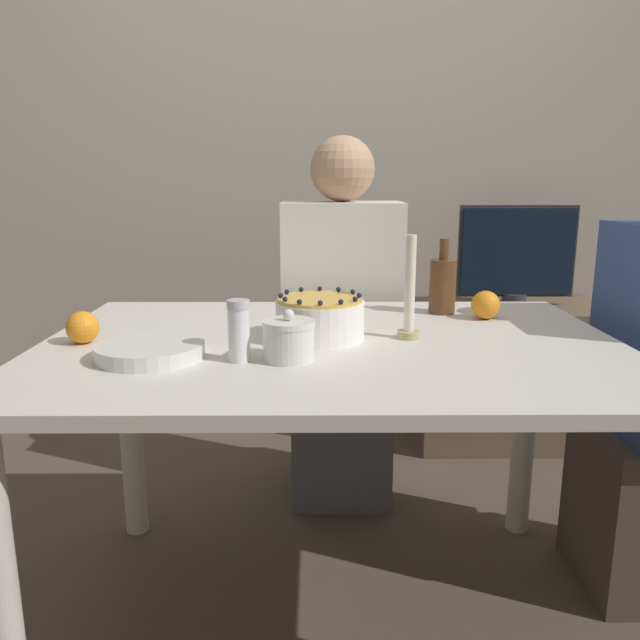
% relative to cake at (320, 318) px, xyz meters
% --- Properties ---
extents(ground_plane, '(12.00, 12.00, 0.00)m').
position_rel_cake_xyz_m(ground_plane, '(0.03, -0.02, -0.79)').
color(ground_plane, '#4C4238').
extents(wall_behind, '(8.00, 0.05, 2.60)m').
position_rel_cake_xyz_m(wall_behind, '(0.03, 1.38, 0.51)').
color(wall_behind, '#ADA393').
rests_on(wall_behind, ground_plane).
extents(dining_table, '(1.35, 0.95, 0.74)m').
position_rel_cake_xyz_m(dining_table, '(0.03, -0.02, -0.16)').
color(dining_table, beige).
rests_on(dining_table, ground_plane).
extents(cake, '(0.21, 0.21, 0.11)m').
position_rel_cake_xyz_m(cake, '(0.00, 0.00, 0.00)').
color(cake, white).
rests_on(cake, dining_table).
extents(sugar_bowl, '(0.11, 0.11, 0.11)m').
position_rel_cake_xyz_m(sugar_bowl, '(-0.07, -0.18, -0.01)').
color(sugar_bowl, silver).
rests_on(sugar_bowl, dining_table).
extents(sugar_shaker, '(0.05, 0.05, 0.13)m').
position_rel_cake_xyz_m(sugar_shaker, '(-0.17, -0.19, 0.02)').
color(sugar_shaker, white).
rests_on(sugar_shaker, dining_table).
extents(plate_stack, '(0.23, 0.23, 0.03)m').
position_rel_cake_xyz_m(plate_stack, '(-0.36, -0.16, -0.03)').
color(plate_stack, silver).
rests_on(plate_stack, dining_table).
extents(candle, '(0.05, 0.05, 0.25)m').
position_rel_cake_xyz_m(candle, '(0.21, 0.00, 0.05)').
color(candle, tan).
rests_on(candle, dining_table).
extents(bottle, '(0.07, 0.07, 0.21)m').
position_rel_cake_xyz_m(bottle, '(0.35, 0.29, 0.03)').
color(bottle, brown).
rests_on(bottle, dining_table).
extents(orange_fruit_0, '(0.08, 0.08, 0.08)m').
position_rel_cake_xyz_m(orange_fruit_0, '(0.45, 0.21, -0.01)').
color(orange_fruit_0, orange).
rests_on(orange_fruit_0, dining_table).
extents(orange_fruit_1, '(0.08, 0.08, 0.08)m').
position_rel_cake_xyz_m(orange_fruit_1, '(-0.55, -0.04, -0.01)').
color(orange_fruit_1, orange).
rests_on(orange_fruit_1, dining_table).
extents(person_man_blue_shirt, '(0.40, 0.34, 1.25)m').
position_rel_cake_xyz_m(person_man_blue_shirt, '(0.08, 0.65, -0.24)').
color(person_man_blue_shirt, '#595960').
rests_on(person_man_blue_shirt, ground_plane).
extents(side_cabinet, '(0.78, 0.43, 0.59)m').
position_rel_cake_xyz_m(side_cabinet, '(0.82, 1.12, -0.49)').
color(side_cabinet, brown).
rests_on(side_cabinet, ground_plane).
extents(tv_monitor, '(0.49, 0.10, 0.42)m').
position_rel_cake_xyz_m(tv_monitor, '(0.82, 1.12, 0.02)').
color(tv_monitor, '#2D2D33').
rests_on(tv_monitor, side_cabinet).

